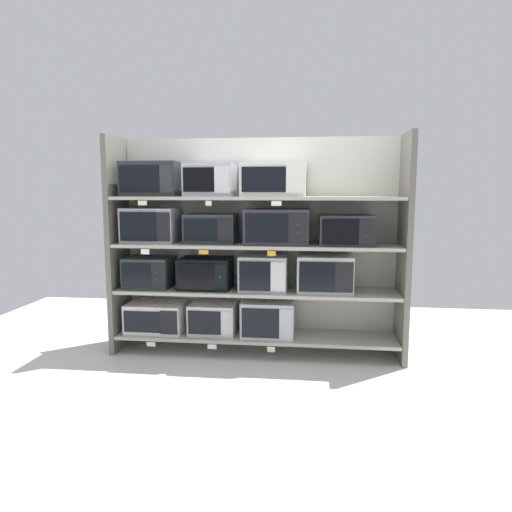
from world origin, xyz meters
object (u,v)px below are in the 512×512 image
Objects in this scene: microwave_2 at (268,317)px; microwave_12 at (211,180)px; microwave_11 at (152,179)px; microwave_13 at (274,180)px; microwave_6 at (325,273)px; microwave_3 at (149,272)px; microwave_7 at (151,225)px; microwave_1 at (213,318)px; microwave_9 at (277,227)px; microwave_4 at (206,273)px; microwave_8 at (211,229)px; microwave_0 at (157,317)px; microwave_5 at (264,273)px; microwave_10 at (346,230)px.

microwave_2 is 1.10× the size of microwave_12.
microwave_11 reaches higher than microwave_13.
microwave_13 is at bearing 179.97° from microwave_6.
microwave_12 reaches higher than microwave_13.
microwave_3 is (-1.14, 0.00, 0.41)m from microwave_2.
microwave_1 is at bearing 0.02° from microwave_7.
microwave_9 is (-0.44, -0.00, 0.42)m from microwave_6.
microwave_11 reaches higher than microwave_3.
microwave_11 is (-0.50, 0.00, 0.88)m from microwave_4.
microwave_2 is 1.13× the size of microwave_3.
microwave_6 is at bearing 0.01° from microwave_4.
microwave_2 is 0.98× the size of microwave_7.
microwave_2 is at bearing 0.00° from microwave_7.
microwave_12 reaches higher than microwave_7.
microwave_13 is (1.19, 0.00, 0.87)m from microwave_3.
microwave_8 is 0.81× the size of microwave_9.
microwave_2 is 0.67m from microwave_6.
microwave_7 reaches higher than microwave_3.
microwave_11 is (-1.10, 0.00, 1.29)m from microwave_2.
microwave_11 is at bearing 0.99° from microwave_7.
microwave_4 is 1.08m from microwave_13.
microwave_6 reaches higher than microwave_1.
microwave_12 is at bearing 0.02° from microwave_11.
microwave_0 is 1.14m from microwave_5.
microwave_8 is at bearing 179.22° from microwave_1.
microwave_11 reaches higher than microwave_1.
microwave_12 is (0.06, 0.00, 0.87)m from microwave_4.
microwave_8 is 0.73m from microwave_13.
microwave_12 reaches higher than microwave_1.
microwave_8 is (-1.05, 0.00, 0.40)m from microwave_6.
microwave_9 reaches higher than microwave_4.
microwave_4 is 1.11m from microwave_6.
microwave_10 reaches higher than microwave_1.
microwave_6 is at bearing -0.01° from microwave_8.
microwave_13 is (0.09, 0.00, 0.85)m from microwave_5.
microwave_1 is 0.76× the size of microwave_9.
microwave_3 is 0.92× the size of microwave_8.
microwave_7 is at bearing -179.98° from microwave_1.
microwave_0 is 1.67m from microwave_6.
microwave_3 is at bearing -179.79° from microwave_11.
microwave_3 is at bearing 180.00° from microwave_5.
microwave_4 is 0.85× the size of microwave_13.
microwave_6 is (1.11, 0.00, 0.02)m from microwave_4.
microwave_0 is at bearing 179.98° from microwave_5.
microwave_11 is at bearing -179.98° from microwave_12.
microwave_4 is 1.01m from microwave_11.
microwave_5 is 0.64m from microwave_8.
microwave_4 is at bearing -179.79° from microwave_1.
microwave_5 is 0.87× the size of microwave_6.
microwave_9 is 0.74m from microwave_12.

